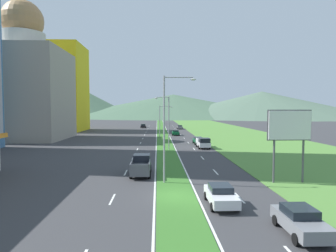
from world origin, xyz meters
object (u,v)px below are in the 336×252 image
pickup_truck_1 (141,165)px  street_lamp_near (167,122)px  car_3 (198,140)px  car_4 (143,126)px  billboard_roadside (289,129)px  car_5 (180,127)px  street_lamp_far (161,119)px  pickup_truck_0 (203,143)px  car_2 (300,221)px  car_1 (176,133)px  street_lamp_mid (167,120)px  car_0 (221,195)px

pickup_truck_1 → street_lamp_near: bearing=-144.8°
car_3 → car_4: (-13.93, 53.66, 0.01)m
street_lamp_near → billboard_roadside: size_ratio=1.45×
car_5 → pickup_truck_1: size_ratio=0.81×
car_3 → street_lamp_near: bearing=-13.2°
billboard_roadside → car_3: 32.91m
car_3 → pickup_truck_1: 29.75m
car_4 → street_lamp_far: bearing=-170.7°
billboard_roadside → pickup_truck_0: bearing=99.3°
billboard_roadside → car_2: 13.03m
car_4 → car_1: bearing=-162.5°
car_1 → pickup_truck_0: bearing=7.2°
car_4 → pickup_truck_0: (13.95, -60.38, 0.23)m
street_lamp_near → car_2: size_ratio=2.43×
car_1 → car_5: size_ratio=0.95×
street_lamp_mid → car_4: size_ratio=2.10×
street_lamp_mid → car_2: bearing=-79.6°
street_lamp_far → pickup_truck_1: (-2.81, -41.88, -3.77)m
street_lamp_mid → billboard_roadside: 25.79m
car_0 → car_5: bearing=177.6°
car_3 → car_4: bearing=-165.5°
street_lamp_far → pickup_truck_1: 42.14m
car_2 → car_5: size_ratio=0.97×
car_5 → car_0: bearing=-2.4°
billboard_roadside → pickup_truck_1: billboard_roadside is taller
street_lamp_near → car_1: size_ratio=2.49×
car_0 → pickup_truck_0: bearing=173.3°
street_lamp_near → street_lamp_mid: (0.77, 22.89, -0.53)m
car_5 → street_lamp_far: bearing=-12.6°
street_lamp_mid → pickup_truck_0: size_ratio=1.74×
car_1 → car_2: car_2 is taller
car_0 → car_4: (-10.22, 92.16, -0.01)m
street_lamp_mid → car_1: street_lamp_mid is taller
billboard_roadside → car_1: 53.31m
pickup_truck_1 → car_0: bearing=-148.4°
billboard_roadside → car_2: size_ratio=1.67×
car_2 → pickup_truck_0: 37.00m
car_0 → pickup_truck_1: (-6.50, 10.55, 0.22)m
street_lamp_near → street_lamp_far: (0.05, 45.78, -1.14)m
billboard_roadside → car_5: 78.71m
street_lamp_near → car_3: 33.11m
car_1 → car_5: bearing=173.0°
car_2 → car_0: bearing=-146.8°
car_0 → car_2: size_ratio=1.03×
car_3 → pickup_truck_0: (0.02, -6.72, 0.24)m
car_1 → pickup_truck_1: pickup_truck_1 is taller
car_0 → pickup_truck_0: pickup_truck_0 is taller
street_lamp_far → billboard_roadside: street_lamp_far is taller
street_lamp_near → car_5: street_lamp_near is taller
billboard_roadside → pickup_truck_0: billboard_roadside is taller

